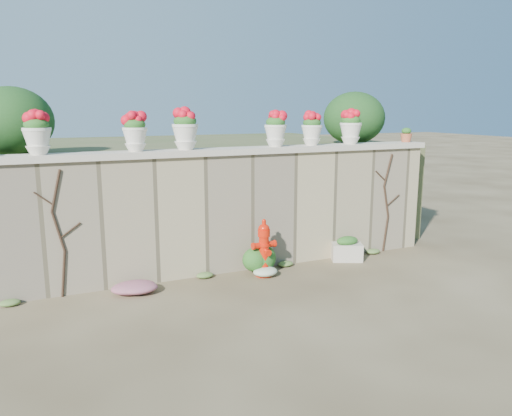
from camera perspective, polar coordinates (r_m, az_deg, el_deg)
name	(u,v)px	position (r m, az deg, el deg)	size (l,w,h in m)	color
ground	(272,305)	(7.23, 1.82, -11.07)	(80.00, 80.00, 0.00)	#493B24
stone_wall	(226,213)	(8.52, -3.45, -0.57)	(8.00, 0.40, 2.00)	#978864
wall_cap	(225,151)	(8.37, -3.53, 6.48)	(8.10, 0.52, 0.10)	beige
raised_fill	(176,187)	(11.52, -9.11, 2.43)	(9.00, 6.00, 2.00)	#384C23
back_shrub_left	(12,121)	(9.01, -26.15, 8.89)	(1.30, 1.30, 1.10)	#143814
back_shrub_right	(354,118)	(11.01, 11.15, 10.06)	(1.30, 1.30, 1.10)	#143814
vine_left	(59,232)	(7.79, -21.57, -2.56)	(0.60, 0.04, 1.91)	black
vine_right	(387,201)	(9.93, 14.71, 0.73)	(0.60, 0.04, 1.91)	black
fire_hydrant	(264,248)	(8.28, 0.92, -4.57)	(0.41, 0.29, 0.96)	red
planter_box	(347,249)	(9.34, 10.36, -4.67)	(0.63, 0.52, 0.45)	beige
green_shrub	(258,257)	(8.44, 0.29, -5.58)	(0.63, 0.57, 0.60)	#1E5119
magenta_clump	(139,287)	(7.82, -13.20, -8.73)	(0.85, 0.57, 0.23)	#CD2986
white_flowers	(263,270)	(8.36, 0.76, -7.15)	(0.57, 0.46, 0.21)	white
urn_pot_0	(37,133)	(7.81, -23.76, 7.83)	(0.40, 0.40, 0.62)	silver
urn_pot_1	(135,132)	(7.95, -13.67, 8.41)	(0.38, 0.38, 0.59)	silver
urn_pot_2	(185,129)	(8.13, -8.09, 8.90)	(0.42, 0.42, 0.66)	silver
urn_pot_3	(276,129)	(8.72, 2.24, 8.99)	(0.39, 0.39, 0.61)	silver
urn_pot_4	(312,129)	(9.06, 6.40, 8.95)	(0.37, 0.37, 0.58)	silver
urn_pot_5	(351,127)	(9.51, 10.78, 9.07)	(0.40, 0.40, 0.63)	silver
terracotta_pot	(406,136)	(10.33, 16.79, 7.92)	(0.23, 0.23, 0.27)	#AE5435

